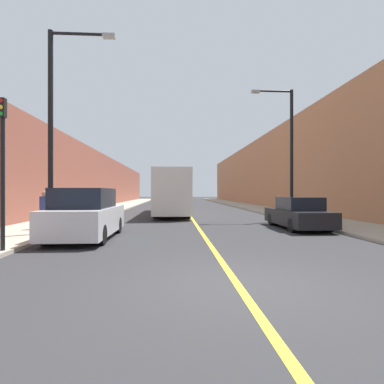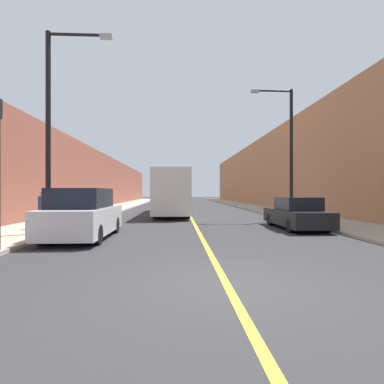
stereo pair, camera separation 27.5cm
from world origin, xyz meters
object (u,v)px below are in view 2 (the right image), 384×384
Objects in this scene: bus at (172,192)px; parked_suv_left at (83,215)px; street_lamp_right at (288,145)px; car_right_near at (296,214)px; street_lamp_left at (54,119)px; pedestrian at (43,209)px.

bus is 12.53m from parked_suv_left.
parked_suv_left is at bearing -147.33° from street_lamp_right.
car_right_near is 0.56× the size of street_lamp_left.
car_right_near is (9.28, 2.58, -0.20)m from parked_suv_left.
pedestrian is at bearing 125.95° from street_lamp_left.
pedestrian is (-1.07, 1.47, -3.71)m from street_lamp_left.
street_lamp_left reaches higher than bus.
street_lamp_left is at bearing -153.27° from street_lamp_right.
street_lamp_right is at bearing 19.14° from pedestrian.
street_lamp_right is at bearing -36.89° from bus.
car_right_near is 2.71× the size of pedestrian.
bus is at bearing 75.24° from parked_suv_left.
street_lamp_left is 4.81× the size of pedestrian.
street_lamp_left is 4.14m from pedestrian.
street_lamp_left reaches higher than parked_suv_left.
pedestrian is (-5.64, -9.88, -0.76)m from bus.
car_right_near is (6.10, -9.50, -1.07)m from bus.
bus reaches higher than parked_suv_left.
street_lamp_left reaches higher than street_lamp_right.
street_lamp_right reaches higher than parked_suv_left.
bus is at bearing 122.69° from car_right_near.
bus is 9.48m from street_lamp_right.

